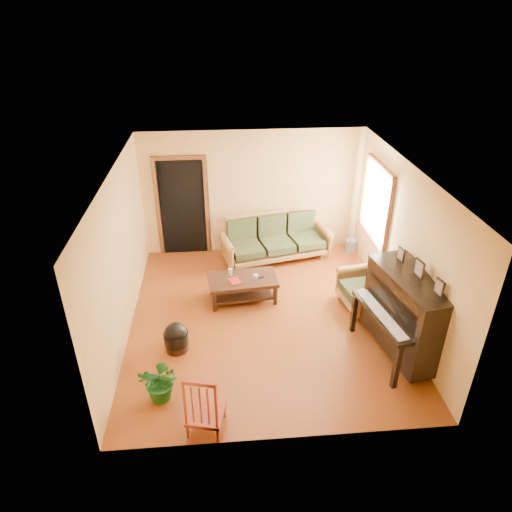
{
  "coord_description": "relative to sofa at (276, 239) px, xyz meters",
  "views": [
    {
      "loc": [
        -0.69,
        -6.3,
        4.76
      ],
      "look_at": [
        -0.13,
        0.2,
        1.1
      ],
      "focal_mm": 32.0,
      "sensor_mm": 36.0,
      "label": 1
    }
  ],
  "objects": [
    {
      "name": "red_chair",
      "position": [
        -1.42,
        -4.25,
        0.01
      ],
      "size": [
        0.55,
        0.58,
        0.96
      ],
      "primitive_type": "cube",
      "rotation": [
        0.0,
        0.0,
        -0.23
      ],
      "color": "maroon",
      "rests_on": "floor"
    },
    {
      "name": "potted_plant",
      "position": [
        -2.01,
        -3.72,
        -0.16
      ],
      "size": [
        0.69,
        0.64,
        0.62
      ],
      "primitive_type": "imported",
      "rotation": [
        0.0,
        0.0,
        -0.34
      ],
      "color": "#165018",
      "rests_on": "floor"
    },
    {
      "name": "doorway",
      "position": [
        -1.9,
        0.47,
        0.56
      ],
      "size": [
        1.08,
        0.16,
        2.05
      ],
      "primitive_type": "cube",
      "color": "black",
      "rests_on": "floor"
    },
    {
      "name": "candle",
      "position": [
        -1.0,
        -1.29,
        0.04
      ],
      "size": [
        0.08,
        0.08,
        0.12
      ],
      "primitive_type": "cylinder",
      "rotation": [
        0.0,
        0.0,
        -0.13
      ],
      "color": "silver",
      "rests_on": "coffee_table"
    },
    {
      "name": "sofa",
      "position": [
        0.0,
        0.0,
        0.0
      ],
      "size": [
        2.34,
        1.38,
        0.94
      ],
      "primitive_type": "cube",
      "rotation": [
        0.0,
        0.0,
        0.22
      ],
      "color": "#9B6C39",
      "rests_on": "floor"
    },
    {
      "name": "glass_jar",
      "position": [
        -0.55,
        -1.44,
        0.01
      ],
      "size": [
        0.13,
        0.13,
        0.07
      ],
      "primitive_type": "cylinder",
      "rotation": [
        0.0,
        0.0,
        0.39
      ],
      "color": "silver",
      "rests_on": "coffee_table"
    },
    {
      "name": "armchair",
      "position": [
        1.32,
        -1.85,
        -0.02
      ],
      "size": [
        1.0,
        1.03,
        0.9
      ],
      "primitive_type": "cube",
      "rotation": [
        0.0,
        0.0,
        0.16
      ],
      "color": "#9B6C39",
      "rests_on": "floor"
    },
    {
      "name": "leaning_frame",
      "position": [
        1.12,
        0.38,
        -0.19
      ],
      "size": [
        0.43,
        0.14,
        0.56
      ],
      "primitive_type": "cube",
      "rotation": [
        0.0,
        0.0,
        -0.11
      ],
      "color": "gold",
      "rests_on": "floor"
    },
    {
      "name": "footstool",
      "position": [
        -1.89,
        -2.72,
        -0.29
      ],
      "size": [
        0.45,
        0.45,
        0.36
      ],
      "primitive_type": "cylinder",
      "rotation": [
        0.0,
        0.0,
        0.21
      ],
      "color": "black",
      "rests_on": "floor"
    },
    {
      "name": "coffee_table",
      "position": [
        -0.79,
        -1.44,
        -0.25
      ],
      "size": [
        1.28,
        0.78,
        0.44
      ],
      "primitive_type": "cube",
      "rotation": [
        0.0,
        0.0,
        0.1
      ],
      "color": "black",
      "rests_on": "floor"
    },
    {
      "name": "piano",
      "position": [
        1.57,
        -3.05,
        0.21
      ],
      "size": [
        1.16,
        1.67,
        1.35
      ],
      "primitive_type": "cube",
      "rotation": [
        0.0,
        0.0,
        0.18
      ],
      "color": "black",
      "rests_on": "floor"
    },
    {
      "name": "book",
      "position": [
        -1.02,
        -1.57,
        -0.02
      ],
      "size": [
        0.25,
        0.29,
        0.02
      ],
      "primitive_type": "imported",
      "rotation": [
        0.0,
        0.0,
        0.38
      ],
      "color": "#A01B15",
      "rests_on": "coffee_table"
    },
    {
      "name": "floor",
      "position": [
        -0.45,
        -2.01,
        -0.47
      ],
      "size": [
        5.0,
        5.0,
        0.0
      ],
      "primitive_type": "plane",
      "color": "#662A0D",
      "rests_on": "ground"
    },
    {
      "name": "ceramic_crock",
      "position": [
        1.64,
        0.17,
        -0.33
      ],
      "size": [
        0.29,
        0.29,
        0.28
      ],
      "primitive_type": "cylinder",
      "rotation": [
        0.0,
        0.0,
        0.4
      ],
      "color": "#35549F",
      "rests_on": "floor"
    },
    {
      "name": "window",
      "position": [
        1.76,
        -0.71,
        1.03
      ],
      "size": [
        0.12,
        1.36,
        1.46
      ],
      "primitive_type": "cube",
      "color": "white",
      "rests_on": "right_wall"
    },
    {
      "name": "remote",
      "position": [
        -0.47,
        -1.44,
        -0.02
      ],
      "size": [
        0.14,
        0.07,
        0.01
      ],
      "primitive_type": "cube",
      "rotation": [
        0.0,
        0.0,
        0.29
      ],
      "color": "black",
      "rests_on": "coffee_table"
    }
  ]
}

